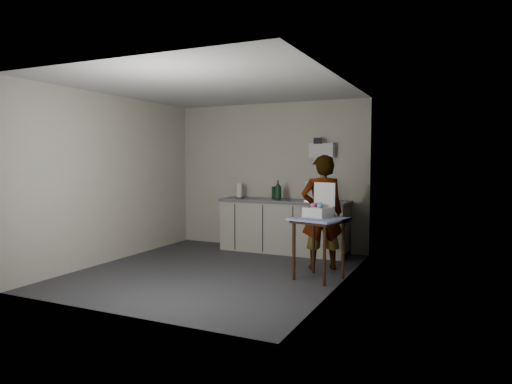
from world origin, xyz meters
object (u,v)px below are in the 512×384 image
at_px(dish_rack, 320,197).
at_px(side_table, 319,226).
at_px(standing_man, 322,212).
at_px(bakery_box, 319,209).
at_px(kitchen_counter, 284,227).
at_px(dark_bottle, 274,193).
at_px(soap_bottle, 278,190).
at_px(paper_towel, 239,191).
at_px(soda_can, 279,195).

bearing_deg(dish_rack, side_table, -73.26).
relative_size(standing_man, bakery_box, 3.65).
height_order(kitchen_counter, dark_bottle, dark_bottle).
height_order(soap_bottle, paper_towel, soap_bottle).
xyz_separation_m(paper_towel, bakery_box, (1.88, -1.34, -0.11)).
distance_m(dark_bottle, dish_rack, 0.84).
bearing_deg(dark_bottle, paper_towel, -174.87).
relative_size(side_table, dish_rack, 1.83).
distance_m(kitchen_counter, dish_rack, 0.84).
relative_size(paper_towel, bakery_box, 0.59).
height_order(standing_man, bakery_box, standing_man).
bearing_deg(paper_towel, kitchen_counter, 2.50).
distance_m(soap_bottle, bakery_box, 1.72).
xyz_separation_m(kitchen_counter, paper_towel, (-0.84, -0.04, 0.61)).
height_order(side_table, soda_can, soda_can).
bearing_deg(side_table, soap_bottle, 144.95).
height_order(dark_bottle, dish_rack, dish_rack).
height_order(standing_man, soda_can, standing_man).
relative_size(dish_rack, bakery_box, 0.99).
relative_size(kitchen_counter, soap_bottle, 6.79).
bearing_deg(paper_towel, soap_bottle, -3.18).
distance_m(side_table, dark_bottle, 2.00).
distance_m(kitchen_counter, paper_towel, 1.04).
xyz_separation_m(soap_bottle, bakery_box, (1.12, -1.30, -0.15)).
distance_m(soap_bottle, paper_towel, 0.76).
height_order(paper_towel, dish_rack, dish_rack).
relative_size(soda_can, bakery_box, 0.30).
relative_size(soap_bottle, dark_bottle, 1.49).
height_order(kitchen_counter, paper_towel, paper_towel).
height_order(side_table, soap_bottle, soap_bottle).
distance_m(standing_man, dish_rack, 0.95).
height_order(dish_rack, bakery_box, bakery_box).
distance_m(soda_can, dark_bottle, 0.11).
xyz_separation_m(dark_bottle, dish_rack, (0.84, -0.04, -0.04)).
bearing_deg(paper_towel, standing_man, -25.89).
bearing_deg(soap_bottle, kitchen_counter, 44.68).
xyz_separation_m(dish_rack, bakery_box, (0.40, -1.36, -0.05)).
relative_size(kitchen_counter, soda_can, 16.29).
bearing_deg(dish_rack, soap_bottle, -174.97).
relative_size(side_table, paper_towel, 3.07).
relative_size(standing_man, paper_towel, 6.18).
xyz_separation_m(soda_can, bakery_box, (1.14, -1.39, -0.05)).
bearing_deg(dark_bottle, kitchen_counter, -5.75).
bearing_deg(soda_can, side_table, -51.70).
bearing_deg(dish_rack, soda_can, 177.77).
height_order(standing_man, dish_rack, standing_man).
distance_m(kitchen_counter, soda_can, 0.56).
bearing_deg(standing_man, kitchen_counter, -70.05).
bearing_deg(kitchen_counter, standing_man, -43.63).
xyz_separation_m(soap_bottle, paper_towel, (-0.76, 0.04, -0.04)).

